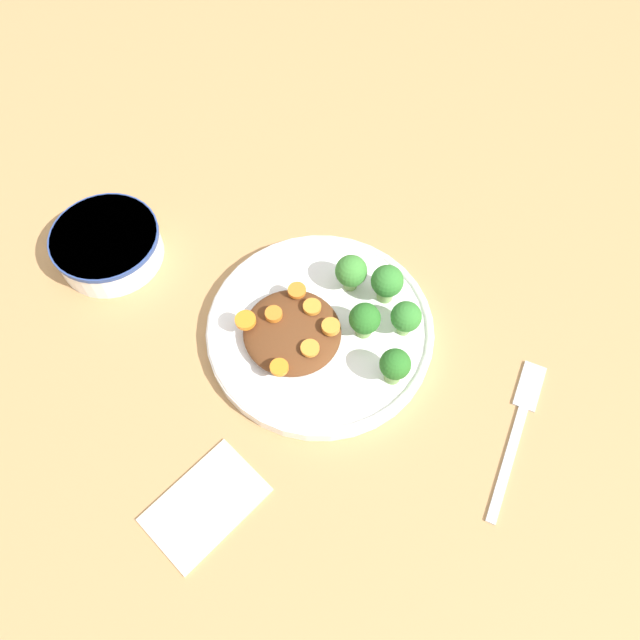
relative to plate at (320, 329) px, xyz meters
The scene contains 18 objects.
ground_plane 0.01m from the plate, ahead, with size 4.00×4.00×0.00m, color tan.
plate is the anchor object (origin of this frame).
dip_bowl 0.28m from the plate, 61.91° to the right, with size 0.13×0.13×0.04m.
stew_mound 0.04m from the plate, 15.66° to the right, with size 0.11×0.11×0.02m, color #5B3319.
broccoli_floret_0 0.10m from the plate, 102.47° to the left, with size 0.03×0.03×0.05m.
broccoli_floret_1 0.07m from the plate, 161.31° to the right, with size 0.04×0.04×0.05m.
broccoli_floret_2 0.10m from the plate, 138.65° to the left, with size 0.03×0.03×0.05m.
broccoli_floret_3 0.09m from the plate, 169.26° to the left, with size 0.04×0.04×0.05m.
broccoli_floret_4 0.06m from the plate, 134.03° to the left, with size 0.03×0.03×0.05m.
carrot_slice_0 0.06m from the plate, 39.88° to the right, with size 0.02×0.02×0.01m, color orange.
carrot_slice_1 0.04m from the plate, 92.76° to the left, with size 0.02×0.02×0.01m, color orange.
carrot_slice_2 0.05m from the plate, 36.51° to the left, with size 0.02×0.02×0.00m, color orange.
carrot_slice_3 0.05m from the plate, 86.39° to the right, with size 0.02×0.02×0.00m, color orange.
carrot_slice_4 0.03m from the plate, 101.02° to the right, with size 0.02×0.02×0.01m, color orange.
carrot_slice_5 0.08m from the plate, 17.16° to the left, with size 0.02×0.02×0.00m, color orange.
carrot_slice_6 0.09m from the plate, 34.17° to the right, with size 0.02×0.02×0.01m, color orange.
fork 0.23m from the plate, 114.33° to the left, with size 0.17×0.10×0.01m.
napkin 0.22m from the plate, 20.93° to the left, with size 0.12×0.09×0.01m.
Camera 1 is at (0.21, 0.26, 0.62)m, focal length 35.00 mm.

